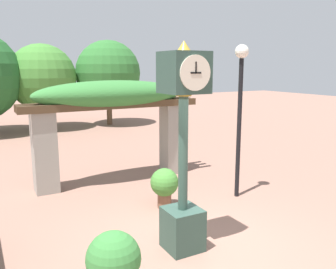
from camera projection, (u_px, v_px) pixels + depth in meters
ground_plane at (198, 246)px, 6.01m from camera, size 60.00×60.00×0.00m
pedestal_clock at (183, 148)px, 5.62m from camera, size 0.63×0.68×3.38m
pergola at (113, 108)px, 9.12m from camera, size 4.63×1.14×2.65m
potted_plant_near_left at (114, 261)px, 4.61m from camera, size 0.72×0.72×0.90m
potted_plant_near_right at (164, 184)px, 7.59m from camera, size 0.60×0.60×0.87m
lamp_post at (240, 94)px, 7.91m from camera, size 0.30×0.30×3.47m
tree_line at (32, 75)px, 16.56m from camera, size 9.74×3.99×4.60m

